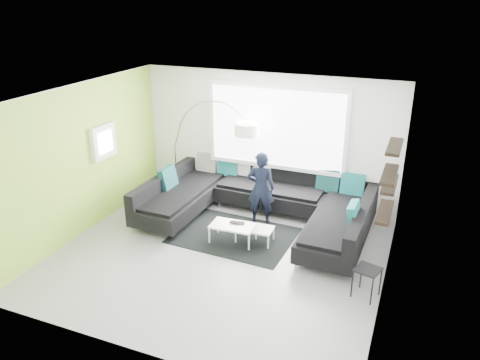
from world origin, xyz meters
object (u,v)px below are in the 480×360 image
object	(u,v)px
sectional_sofa	(256,206)
arc_lamp	(175,146)
person	(261,188)
laptop	(237,224)
side_table	(366,283)
coffee_table	(244,233)

from	to	relation	value
sectional_sofa	arc_lamp	world-z (taller)	arc_lamp
arc_lamp	person	size ratio (longest dim) A/B	1.53
sectional_sofa	laptop	xyz separation A→B (m)	(-0.11, -0.75, -0.05)
side_table	person	distance (m)	2.91
arc_lamp	laptop	bearing A→B (deg)	-23.99
sectional_sofa	person	world-z (taller)	person
side_table	person	bearing A→B (deg)	143.40
arc_lamp	side_table	distance (m)	5.23
arc_lamp	laptop	distance (m)	2.74
side_table	laptop	size ratio (longest dim) A/B	1.54
sectional_sofa	laptop	bearing A→B (deg)	-96.71
sectional_sofa	arc_lamp	bearing A→B (deg)	161.70
person	sectional_sofa	bearing A→B (deg)	56.98
person	laptop	size ratio (longest dim) A/B	4.75
side_table	laptop	bearing A→B (deg)	161.26
sectional_sofa	side_table	distance (m)	2.83
sectional_sofa	person	distance (m)	0.36
person	laptop	distance (m)	0.97
sectional_sofa	person	bearing A→B (deg)	73.57
sectional_sofa	laptop	world-z (taller)	sectional_sofa
sectional_sofa	arc_lamp	distance (m)	2.47
coffee_table	arc_lamp	xyz separation A→B (m)	(-2.25, 1.53, 0.96)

